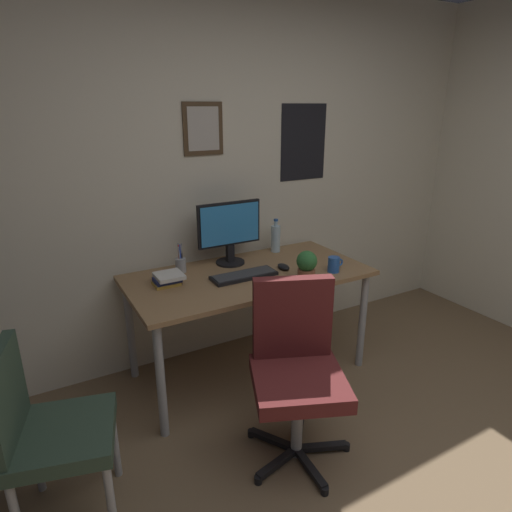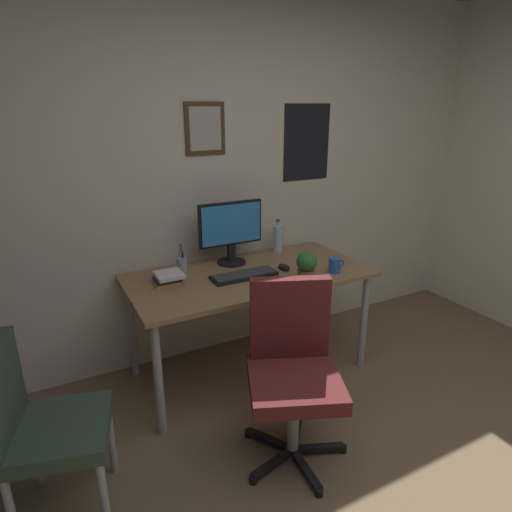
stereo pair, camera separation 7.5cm
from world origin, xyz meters
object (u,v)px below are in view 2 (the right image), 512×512
Objects in this scene: side_chair at (40,422)px; monitor at (231,230)px; keyboard at (244,275)px; water_bottle at (278,238)px; book_stack_left at (168,278)px; potted_plant at (306,265)px; office_chair at (292,363)px; coffee_mug_near at (335,265)px; computer_mouse at (284,267)px; pen_cup at (182,264)px.

monitor reaches higher than side_chair.
keyboard is 0.58m from water_bottle.
water_bottle is at bearing 9.05° from monitor.
book_stack_left is at bearing -166.28° from water_bottle.
water_bottle is (0.41, 0.07, -0.13)m from monitor.
book_stack_left is at bearing 155.10° from potted_plant.
office_chair reaches higher than side_chair.
side_chair is 7.52× the size of coffee_mug_near.
potted_plant reaches higher than keyboard.
coffee_mug_near is 0.60× the size of potted_plant.
office_chair is 8.16× the size of coffee_mug_near.
monitor reaches higher than potted_plant.
monitor is 1.82× the size of water_bottle.
monitor is at bearing 83.73° from office_chair.
monitor is 1.07× the size of keyboard.
keyboard is at bearing 84.41° from office_chair.
potted_plant is (0.28, -0.52, -0.13)m from monitor.
side_chair is 4.49× the size of potted_plant.
computer_mouse is at bearing -0.48° from keyboard.
potted_plant is 0.98× the size of pen_cup.
side_chair is at bearing -169.03° from coffee_mug_near.
monitor is 0.40m from pen_cup.
water_bottle is 0.57m from coffee_mug_near.
book_stack_left is at bearing 40.77° from side_chair.
keyboard is 2.21× the size of potted_plant.
pen_cup is (0.93, 0.84, 0.29)m from side_chair.
pen_cup is (-0.89, 0.49, 0.00)m from coffee_mug_near.
monitor reaches higher than pen_cup.
computer_mouse reaches higher than keyboard.
keyboard is at bearing 160.29° from coffee_mug_near.
office_chair reaches higher than potted_plant.
keyboard is 1.70× the size of water_bottle.
pen_cup is at bearing 154.92° from computer_mouse.
keyboard is 3.69× the size of coffee_mug_near.
coffee_mug_near is (0.27, -0.20, 0.03)m from computer_mouse.
water_bottle is (0.52, 1.05, 0.32)m from office_chair.
office_chair is at bearing -96.27° from monitor.
pen_cup reaches higher than side_chair.
monitor is at bearing 32.97° from side_chair.
pen_cup reaches higher than keyboard.
book_stack_left is at bearing 162.39° from coffee_mug_near.
side_chair is at bearing -139.23° from book_stack_left.
side_chair is at bearing -160.38° from computer_mouse.
office_chair reaches higher than keyboard.
pen_cup is at bearing 140.46° from potted_plant.
potted_plant is at bearing -36.94° from keyboard.
keyboard is (1.25, 0.56, 0.25)m from side_chair.
office_chair is 1.22m from water_bottle.
book_stack_left is (0.79, 0.68, 0.28)m from side_chair.
side_chair is 1.90× the size of monitor.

